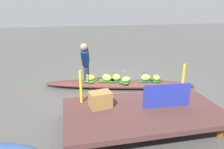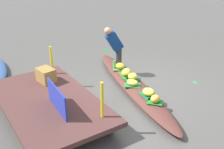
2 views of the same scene
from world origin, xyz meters
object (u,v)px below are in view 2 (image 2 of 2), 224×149
Objects in this scene: vendor_person at (115,45)px; banana_bunch_2 at (133,76)px; banana_bunch_4 at (149,92)px; banana_bunch_5 at (155,99)px; banana_bunch_1 at (120,66)px; market_banner at (57,99)px; vendor_boat at (132,85)px; banana_bunch_3 at (132,82)px; produce_crate at (46,75)px; banana_bunch_0 at (126,72)px; water_bottle at (114,64)px.

banana_bunch_2 is at bearing 176.49° from vendor_person.
banana_bunch_4 is 1.26× the size of banana_bunch_5.
banana_bunch_1 is 2.75m from market_banner.
banana_bunch_1 reaches higher than vendor_boat.
banana_bunch_3 is 0.66× the size of produce_crate.
market_banner reaches higher than banana_bunch_0.
banana_bunch_0 is 0.31× the size of market_banner.
banana_bunch_5 is 1.01× the size of water_bottle.
banana_bunch_0 is 0.26× the size of vendor_person.
banana_bunch_3 is (-0.54, 0.21, -0.02)m from banana_bunch_0.
banana_bunch_5 is at bearing 165.68° from banana_bunch_4.
banana_bunch_2 is 1.08m from vendor_person.
banana_bunch_0 is at bearing 3.18° from vendor_boat.
banana_bunch_3 is at bearing -5.54° from banana_bunch_5.
banana_bunch_0 is 1.25× the size of banana_bunch_2.
vendor_person is at bearing -12.44° from banana_bunch_3.
banana_bunch_4 is at bearing 172.38° from water_bottle.
vendor_person is 2.68× the size of produce_crate.
vendor_boat is at bearing 173.41° from vendor_person.
water_bottle is at bearing 9.15° from vendor_boat.
banana_bunch_3 is 0.25× the size of vendor_person.
banana_bunch_2 reaches higher than banana_bunch_5.
banana_bunch_2 is 0.21× the size of vendor_person.
banana_bunch_1 is at bearing -57.80° from market_banner.
vendor_person is 5.08× the size of water_bottle.
banana_bunch_0 is at bearing -21.31° from banana_bunch_3.
banana_bunch_1 is 2.13m from produce_crate.
banana_bunch_1 is at bearing -18.62° from banana_bunch_3.
banana_bunch_3 is 0.97× the size of banana_bunch_4.
banana_bunch_3 is at bearing -78.41° from market_banner.
banana_bunch_1 reaches higher than banana_bunch_3.
market_banner reaches higher than banana_bunch_1.
vendor_boat is 0.42m from banana_bunch_0.
market_banner is at bearing 102.88° from banana_bunch_2.
banana_bunch_1 is 0.96× the size of banana_bunch_3.
vendor_person is at bearing -8.52° from banana_bunch_4.
vendor_person reaches higher than vendor_boat.
banana_bunch_0 is at bearing -104.65° from produce_crate.
banana_bunch_2 is at bearing 178.49° from water_bottle.
vendor_boat is at bearing -114.63° from produce_crate.
market_banner is (-1.43, 2.32, -0.27)m from vendor_person.
banana_bunch_1 is 0.16m from water_bottle.
vendor_boat is 18.50× the size of banana_bunch_2.
banana_bunch_4 is 0.32m from banana_bunch_5.
water_bottle is (1.74, -0.23, 0.03)m from banana_bunch_4.
banana_bunch_3 is 1.14m from water_bottle.
vendor_person reaches higher than produce_crate.
water_bottle is (0.88, -0.02, 0.02)m from banana_bunch_2.
banana_bunch_2 is 0.88m from water_bottle.
vendor_person is at bearing 7.41° from vendor_boat.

